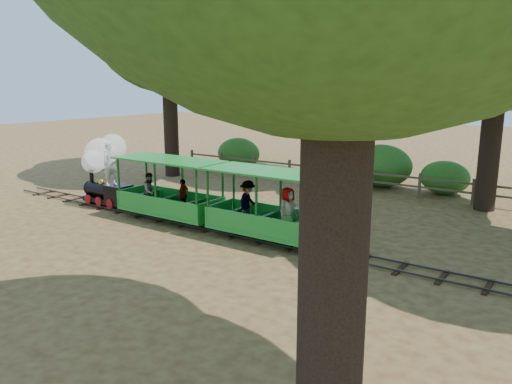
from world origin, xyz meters
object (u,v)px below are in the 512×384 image
Objects in this scene: carriage_front at (168,197)px; fence at (349,176)px; locomotive at (104,165)px; carriage_rear at (267,213)px.

fence is at bearing 70.48° from carriage_front.
locomotive is 7.23m from carriage_rear.
carriage_front is 1.00× the size of carriage_rear.
carriage_front is at bearing -109.52° from fence.
fence is at bearing 97.43° from carriage_rear.
carriage_front is at bearing -179.42° from carriage_rear.
locomotive is 10.09m from fence.
locomotive is at bearing 179.53° from carriage_rear.
carriage_rear is 8.07m from fence.
fence is at bearing 52.25° from locomotive.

